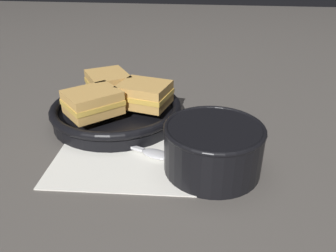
% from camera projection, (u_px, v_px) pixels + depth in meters
% --- Properties ---
extents(ground_plane, '(4.00, 4.00, 0.00)m').
position_uv_depth(ground_plane, '(167.00, 157.00, 0.58)').
color(ground_plane, '#56514C').
extents(napkin, '(0.26, 0.23, 0.00)m').
position_uv_depth(napkin, '(127.00, 155.00, 0.58)').
color(napkin, white).
rests_on(napkin, ground_plane).
extents(soup_bowl, '(0.16, 0.16, 0.08)m').
position_uv_depth(soup_bowl, '(213.00, 146.00, 0.53)').
color(soup_bowl, black).
rests_on(soup_bowl, ground_plane).
extents(spoon, '(0.17, 0.07, 0.01)m').
position_uv_depth(spoon, '(145.00, 151.00, 0.58)').
color(spoon, silver).
rests_on(spoon, napkin).
extents(skillet, '(0.28, 0.28, 0.04)m').
position_uv_depth(skillet, '(117.00, 112.00, 0.70)').
color(skillet, black).
rests_on(skillet, ground_plane).
extents(sandwich_near_left, '(0.13, 0.13, 0.05)m').
position_uv_depth(sandwich_near_left, '(108.00, 83.00, 0.73)').
color(sandwich_near_left, tan).
rests_on(sandwich_near_left, skillet).
extents(sandwich_near_right, '(0.13, 0.13, 0.05)m').
position_uv_depth(sandwich_near_right, '(93.00, 102.00, 0.63)').
color(sandwich_near_right, tan).
rests_on(sandwich_near_right, skillet).
extents(sandwich_far_left, '(0.12, 0.10, 0.05)m').
position_uv_depth(sandwich_far_left, '(144.00, 94.00, 0.67)').
color(sandwich_far_left, tan).
rests_on(sandwich_far_left, skillet).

